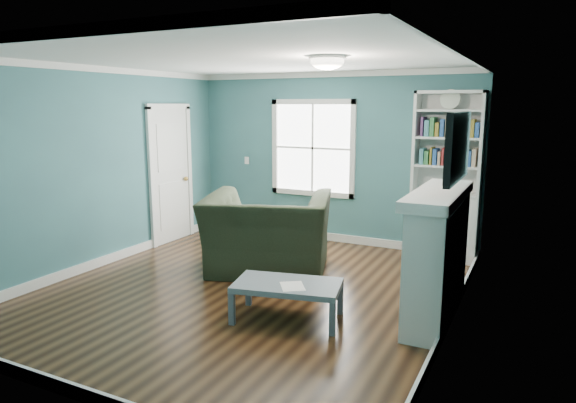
% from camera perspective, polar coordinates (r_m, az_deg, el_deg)
% --- Properties ---
extents(floor, '(5.00, 5.00, 0.00)m').
position_cam_1_polar(floor, '(6.04, -4.37, -9.81)').
color(floor, black).
rests_on(floor, ground).
extents(room_walls, '(5.00, 5.00, 5.00)m').
position_cam_1_polar(room_walls, '(5.69, -4.60, 5.28)').
color(room_walls, '#38656D').
rests_on(room_walls, ground).
extents(trim, '(4.50, 5.00, 2.60)m').
position_cam_1_polar(trim, '(5.73, -4.55, 1.85)').
color(trim, white).
rests_on(trim, ground).
extents(window, '(1.40, 0.06, 1.50)m').
position_cam_1_polar(window, '(8.04, 2.77, 5.95)').
color(window, white).
rests_on(window, room_walls).
extents(bookshelf, '(0.90, 0.35, 2.31)m').
position_cam_1_polar(bookshelf, '(7.34, 17.09, 0.89)').
color(bookshelf, silver).
rests_on(bookshelf, ground).
extents(fireplace, '(0.44, 1.58, 1.30)m').
position_cam_1_polar(fireplace, '(5.33, 16.40, -5.87)').
color(fireplace, black).
rests_on(fireplace, ground).
extents(tv, '(0.06, 1.10, 0.65)m').
position_cam_1_polar(tv, '(5.11, 18.38, 5.78)').
color(tv, black).
rests_on(tv, fireplace).
extents(door, '(0.12, 0.98, 2.17)m').
position_cam_1_polar(door, '(8.16, -12.89, 3.10)').
color(door, silver).
rests_on(door, ground).
extents(ceiling_fixture, '(0.38, 0.38, 0.15)m').
position_cam_1_polar(ceiling_fixture, '(5.36, 4.39, 15.31)').
color(ceiling_fixture, white).
rests_on(ceiling_fixture, room_walls).
extents(light_switch, '(0.08, 0.01, 0.12)m').
position_cam_1_polar(light_switch, '(8.61, -4.60, 4.58)').
color(light_switch, white).
rests_on(light_switch, room_walls).
extents(recliner, '(1.77, 1.43, 1.34)m').
position_cam_1_polar(recliner, '(6.52, -2.27, -2.12)').
color(recliner, black).
rests_on(recliner, ground).
extents(coffee_table, '(1.14, 0.78, 0.38)m').
position_cam_1_polar(coffee_table, '(5.16, -0.06, -9.53)').
color(coffee_table, '#525863').
rests_on(coffee_table, ground).
extents(paper_sheet, '(0.34, 0.35, 0.00)m').
position_cam_1_polar(paper_sheet, '(5.04, 0.50, -9.40)').
color(paper_sheet, white).
rests_on(paper_sheet, coffee_table).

